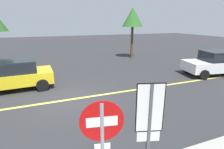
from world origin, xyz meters
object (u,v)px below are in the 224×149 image
object	(u,v)px
car_white_behind_van	(215,63)
tree_left_verge	(133,18)
car_yellow_mid_road	(16,75)
speed_limit_sign	(149,121)
stop_sign	(102,140)

from	to	relation	value
car_white_behind_van	tree_left_verge	world-z (taller)	tree_left_verge
car_yellow_mid_road	tree_left_verge	distance (m)	11.70
speed_limit_sign	car_white_behind_van	bearing A→B (deg)	33.38
stop_sign	tree_left_verge	bearing A→B (deg)	60.78
speed_limit_sign	car_yellow_mid_road	size ratio (longest dim) A/B	0.65
stop_sign	speed_limit_sign	bearing A→B (deg)	0.52
speed_limit_sign	tree_left_verge	world-z (taller)	tree_left_verge
stop_sign	speed_limit_sign	size ratio (longest dim) A/B	0.93
stop_sign	car_white_behind_van	distance (m)	11.85
speed_limit_sign	tree_left_verge	bearing A→B (deg)	63.92
stop_sign	car_yellow_mid_road	world-z (taller)	stop_sign
stop_sign	tree_left_verge	distance (m)	15.59
stop_sign	car_yellow_mid_road	size ratio (longest dim) A/B	0.60
stop_sign	car_yellow_mid_road	xyz separation A→B (m)	(-2.31, 7.95, -0.80)
speed_limit_sign	tree_left_verge	xyz separation A→B (m)	(6.58, 13.45, 2.16)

